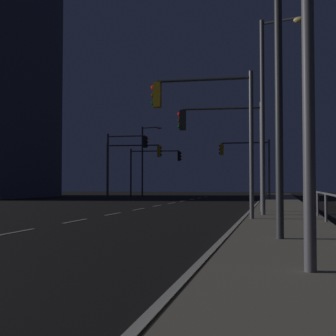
% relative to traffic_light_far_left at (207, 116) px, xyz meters
% --- Properties ---
extents(ground_plane, '(112.00, 112.00, 0.00)m').
position_rel_traffic_light_far_left_xyz_m(ground_plane, '(-4.91, 3.66, -3.97)').
color(ground_plane, black).
rests_on(ground_plane, ground).
extents(sidewalk_right, '(2.86, 77.00, 0.14)m').
position_rel_traffic_light_far_left_xyz_m(sidewalk_right, '(2.83, 3.66, -3.90)').
color(sidewalk_right, gray).
rests_on(sidewalk_right, ground).
extents(lane_markings_center, '(0.14, 50.00, 0.01)m').
position_rel_traffic_light_far_left_xyz_m(lane_markings_center, '(-4.91, 7.16, -3.97)').
color(lane_markings_center, silver).
rests_on(lane_markings_center, ground).
extents(lane_edge_line, '(0.14, 53.00, 0.01)m').
position_rel_traffic_light_far_left_xyz_m(lane_edge_line, '(1.15, 8.66, -3.97)').
color(lane_edge_line, silver).
rests_on(lane_edge_line, ground).
extents(traffic_light_far_left, '(3.86, 0.48, 5.45)m').
position_rel_traffic_light_far_left_xyz_m(traffic_light_far_left, '(0.00, 0.00, 0.00)').
color(traffic_light_far_left, '#4C4C51').
rests_on(traffic_light_far_left, sidewalk_right).
extents(traffic_light_near_right, '(4.84, 0.73, 4.97)m').
position_rel_traffic_light_far_left_xyz_m(traffic_light_near_right, '(-9.53, 19.87, -0.42)').
color(traffic_light_near_right, '#38383D').
rests_on(traffic_light_near_right, ground).
extents(traffic_light_mid_right, '(4.03, 0.62, 5.11)m').
position_rel_traffic_light_far_left_xyz_m(traffic_light_mid_right, '(0.10, 4.57, -0.22)').
color(traffic_light_mid_right, '#4C4C51').
rests_on(traffic_light_mid_right, sidewalk_right).
extents(traffic_light_far_center, '(5.14, 0.91, 4.93)m').
position_rel_traffic_light_far_left_xyz_m(traffic_light_far_center, '(-9.33, 26.25, -0.43)').
color(traffic_light_far_center, '#38383D').
rests_on(traffic_light_far_center, ground).
extents(traffic_light_near_left, '(4.20, 0.40, 4.93)m').
position_rel_traffic_light_far_left_xyz_m(traffic_light_near_left, '(0.10, 20.85, -0.34)').
color(traffic_light_near_left, '#4C4C51').
rests_on(traffic_light_near_left, sidewalk_right).
extents(traffic_light_overhead_east, '(3.63, 0.37, 5.70)m').
position_rel_traffic_light_far_left_xyz_m(traffic_light_overhead_east, '(-9.97, 19.19, 0.01)').
color(traffic_light_overhead_east, '#38383D').
rests_on(traffic_light_overhead_east, ground).
extents(street_lamp_across_street, '(2.37, 1.04, 8.49)m').
position_rel_traffic_light_far_left_xyz_m(street_lamp_across_street, '(2.92, -5.86, 1.22)').
color(street_lamp_across_street, '#2D3033').
rests_on(street_lamp_across_street, sidewalk_right).
extents(street_lamp_corner, '(1.90, 0.65, 8.13)m').
position_rel_traffic_light_far_left_xyz_m(street_lamp_corner, '(2.24, 2.27, 0.98)').
color(street_lamp_corner, '#4C4C51').
rests_on(street_lamp_corner, sidewalk_right).
extents(street_lamp_mid_block, '(2.43, 0.72, 7.74)m').
position_rel_traffic_light_far_left_xyz_m(street_lamp_mid_block, '(-11.50, 30.50, 0.69)').
color(street_lamp_mid_block, '#38383D').
rests_on(street_lamp_mid_block, ground).
extents(barrier_fence, '(0.09, 27.32, 0.98)m').
position_rel_traffic_light_far_left_xyz_m(barrier_fence, '(4.11, -2.23, -3.09)').
color(barrier_fence, '#59595E').
rests_on(barrier_fence, sidewalk_right).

